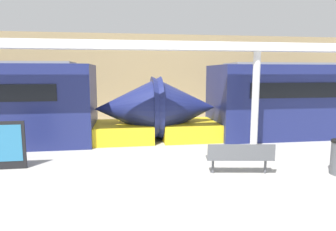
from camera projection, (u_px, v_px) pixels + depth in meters
The scene contains 7 objects.
ground_plane at pixel (194, 201), 6.56m from camera, with size 60.00×60.00×0.00m, color #B2AFA8.
station_wall at pixel (148, 77), 17.66m from camera, with size 56.00×0.20×5.00m, color tan.
train_left at pixel (320, 101), 13.59m from camera, with size 15.16×2.93×3.20m.
bench_near at pixel (240, 156), 8.20m from camera, with size 1.87×0.72×0.87m.
poster_board at pixel (5, 145), 8.61m from camera, with size 1.13×0.07×1.41m.
support_column_near at pixel (255, 102), 10.64m from camera, with size 0.25×0.25×3.52m, color silver.
canopy_beam at pixel (258, 47), 10.37m from camera, with size 28.00×0.60×0.28m, color silver.
Camera 1 is at (-1.48, -6.07, 2.78)m, focal length 32.00 mm.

